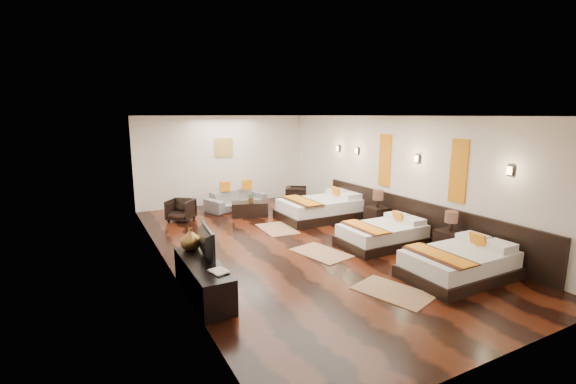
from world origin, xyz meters
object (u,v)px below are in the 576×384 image
bed_far (321,208)px  figurine (191,239)px  tv (202,243)px  armchair_right (296,196)px  nightstand_b (377,215)px  book (213,273)px  tv_console (203,279)px  table_plant (251,198)px  bed_near (460,263)px  armchair_left (181,210)px  coffee_table (250,209)px  bed_mid (383,234)px  sofa (236,199)px  nightstand_a (449,240)px

bed_far → figurine: size_ratio=5.81×
tv → armchair_right: 6.49m
nightstand_b → figurine: (-4.95, -0.99, 0.40)m
bed_far → book: size_ratio=7.50×
tv_console → table_plant: 5.02m
bed_near → tv: bearing=159.4°
armchair_left → coffee_table: armchair_left is taller
table_plant → nightstand_b: bearing=-48.1°
bed_mid → tv_console: (-4.19, -0.59, 0.03)m
nightstand_b → book: bearing=-156.0°
figurine → coffee_table: bearing=54.8°
sofa → table_plant: 1.12m
armchair_left → book: bearing=-57.1°
figurine → coffee_table: 4.48m
nightstand_a → tv_console: bearing=173.7°
nightstand_a → book: nightstand_a is taller
sofa → coffee_table: 1.05m
bed_mid → tv_console: bed_mid is taller
bed_mid → book: bed_mid is taller
bed_far → table_plant: bed_far is taller
nightstand_a → tv_console: (-4.94, 0.54, -0.05)m
bed_mid → figurine: 4.22m
bed_near → bed_far: size_ratio=0.88×
bed_mid → armchair_left: size_ratio=2.86×
bed_mid → coffee_table: 4.07m
bed_mid → armchair_right: bearing=87.1°
tv → coffee_table: size_ratio=0.91×
armchair_right → table_plant: table_plant is taller
bed_mid → table_plant: (-1.59, 3.69, 0.29)m
bed_mid → bed_far: size_ratio=0.83×
tv → bed_near: bearing=-104.8°
figurine → coffee_table: size_ratio=0.38×
tv_console → table_plant: size_ratio=6.64×
figurine → sofa: size_ratio=0.20×
bed_mid → tv_console: bearing=-172.0°
bed_near → nightstand_b: size_ratio=2.01×
armchair_left → armchair_right: bearing=44.1°
bed_far → coffee_table: (-1.63, 1.20, -0.09)m
bed_mid → coffee_table: bed_mid is taller
nightstand_b → armchair_left: (-4.22, 3.04, -0.05)m
book → sofa: book is taller
nightstand_b → armchair_left: nightstand_b is taller
bed_mid → book: 4.35m
bed_far → sofa: size_ratio=1.16×
nightstand_a → sofa: bearing=111.9°
nightstand_b → book: size_ratio=3.28×
coffee_table → sofa: bearing=90.0°
figurine → armchair_left: figurine is taller
bed_near → table_plant: bed_near is taller
nightstand_a → book: bearing=179.8°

